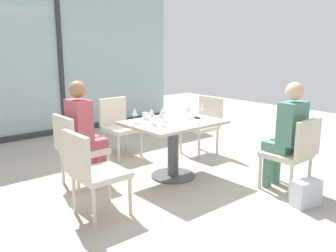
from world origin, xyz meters
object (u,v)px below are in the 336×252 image
object	(u,v)px
dining_table_main	(173,136)
wine_glass_0	(162,111)
chair_front_right	(294,150)
chair_side_end	(92,169)
wine_glass_2	(152,114)
wine_glass_3	(188,108)
chair_far_right	(204,122)
wine_glass_1	(151,112)
person_far_left	(84,128)
cell_phone_on_table	(197,118)
wine_glass_5	(135,112)
wine_glass_6	(162,115)
chair_far_left	(77,146)
person_front_right	(287,131)
wine_glass_4	(203,107)
coffee_cup	(145,116)
handbag_0	(306,193)
chair_near_window	(118,123)

from	to	relation	value
dining_table_main	wine_glass_0	size ratio (longest dim) A/B	6.15
chair_front_right	chair_side_end	distance (m)	2.25
dining_table_main	wine_glass_2	distance (m)	0.47
dining_table_main	wine_glass_3	distance (m)	0.42
chair_far_right	wine_glass_1	xyz separation A→B (m)	(-1.36, -0.41, 0.37)
person_far_left	wine_glass_2	bearing A→B (deg)	-38.55
wine_glass_0	cell_phone_on_table	xyz separation A→B (m)	(0.47, -0.13, -0.13)
wine_glass_2	wine_glass_5	size ratio (longest dim) A/B	1.00
dining_table_main	cell_phone_on_table	bearing A→B (deg)	-8.49
person_far_left	wine_glass_2	distance (m)	0.82
dining_table_main	wine_glass_1	xyz separation A→B (m)	(-0.28, 0.09, 0.33)
wine_glass_6	cell_phone_on_table	size ratio (longest dim) A/B	1.28
chair_far_left	wine_glass_1	bearing A→B (deg)	-27.53
person_front_right	wine_glass_2	bearing A→B (deg)	132.54
person_far_left	wine_glass_0	size ratio (longest dim) A/B	6.81
wine_glass_3	wine_glass_6	world-z (taller)	same
chair_far_left	wine_glass_4	distance (m)	1.67
wine_glass_1	coffee_cup	distance (m)	0.26
chair_far_right	handbag_0	world-z (taller)	chair_far_right
chair_far_left	wine_glass_3	xyz separation A→B (m)	(1.34, -0.49, 0.37)
handbag_0	wine_glass_5	bearing A→B (deg)	130.95
wine_glass_0	wine_glass_1	xyz separation A→B (m)	(-0.17, 0.01, 0.00)
chair_front_right	chair_far_left	bearing A→B (deg)	135.55
wine_glass_4	chair_far_left	bearing A→B (deg)	160.35
chair_far_right	handbag_0	bearing A→B (deg)	-106.10
chair_far_right	wine_glass_4	size ratio (longest dim) A/B	4.70
wine_glass_2	wine_glass_6	distance (m)	0.12
wine_glass_3	wine_glass_5	size ratio (longest dim) A/B	1.00
wine_glass_1	coffee_cup	world-z (taller)	wine_glass_1
wine_glass_3	coffee_cup	bearing A→B (deg)	146.50
person_far_left	handbag_0	bearing A→B (deg)	-54.93
wine_glass_6	person_far_left	bearing A→B (deg)	138.29
wine_glass_3	wine_glass_2	bearing A→B (deg)	-178.54
chair_front_right	cell_phone_on_table	distance (m)	1.28
cell_phone_on_table	person_far_left	bearing A→B (deg)	-170.50
dining_table_main	coffee_cup	size ratio (longest dim) A/B	12.65
chair_far_left	wine_glass_2	world-z (taller)	wine_glass_2
chair_near_window	chair_side_end	xyz separation A→B (m)	(-1.33, -1.59, 0.00)
dining_table_main	wine_glass_6	world-z (taller)	wine_glass_6
chair_far_left	wine_glass_2	distance (m)	0.97
handbag_0	wine_glass_4	bearing A→B (deg)	105.06
wine_glass_6	cell_phone_on_table	bearing A→B (deg)	5.13
person_front_right	wine_glass_4	bearing A→B (deg)	102.80
dining_table_main	cell_phone_on_table	distance (m)	0.42
chair_side_end	wine_glass_4	size ratio (longest dim) A/B	4.70
wine_glass_3	wine_glass_5	xyz separation A→B (m)	(-0.68, 0.23, 0.00)
chair_front_right	wine_glass_2	world-z (taller)	wine_glass_2
person_front_right	handbag_0	size ratio (longest dim) A/B	4.20
wine_glass_3	handbag_0	size ratio (longest dim) A/B	0.62
chair_far_right	cell_phone_on_table	xyz separation A→B (m)	(-0.71, -0.55, 0.24)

